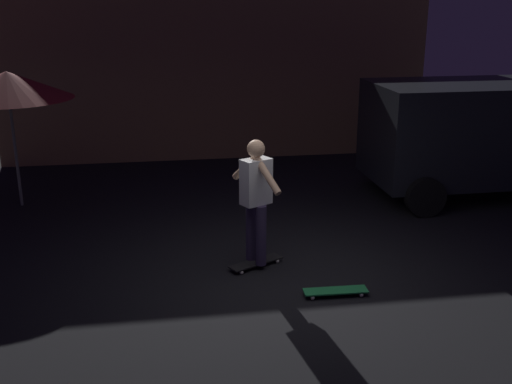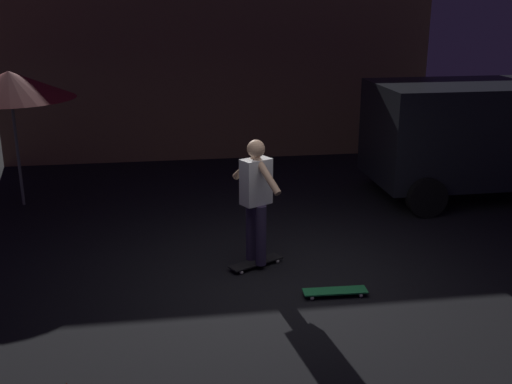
# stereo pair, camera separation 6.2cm
# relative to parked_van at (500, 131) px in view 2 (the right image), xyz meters

# --- Properties ---
(ground_plane) EXTENTS (28.00, 28.00, 0.00)m
(ground_plane) POSITION_rel_parked_van_xyz_m (-4.52, -3.16, -1.16)
(ground_plane) COLOR black
(low_building) EXTENTS (9.30, 3.75, 3.58)m
(low_building) POSITION_rel_parked_van_xyz_m (-4.70, 5.14, 0.63)
(low_building) COLOR #AD7F56
(low_building) RESTS_ON ground_plane
(parked_van) EXTENTS (4.62, 2.23, 2.03)m
(parked_van) POSITION_rel_parked_van_xyz_m (0.00, 0.00, 0.00)
(parked_van) COLOR black
(parked_van) RESTS_ON ground_plane
(patio_umbrella) EXTENTS (2.10, 2.10, 2.30)m
(patio_umbrella) POSITION_rel_parked_van_xyz_m (-8.42, 0.62, 0.91)
(patio_umbrella) COLOR slate
(patio_umbrella) RESTS_ON ground_plane
(skateboard_ridden) EXTENTS (0.78, 0.54, 0.07)m
(skateboard_ridden) POSITION_rel_parked_van_xyz_m (-4.80, -2.54, -1.11)
(skateboard_ridden) COLOR black
(skateboard_ridden) RESTS_ON ground_plane
(skateboard_spare) EXTENTS (0.79, 0.24, 0.07)m
(skateboard_spare) POSITION_rel_parked_van_xyz_m (-3.98, -3.51, -1.11)
(skateboard_spare) COLOR green
(skateboard_spare) RESTS_ON ground_plane
(skater) EXTENTS (0.54, 0.91, 1.67)m
(skater) POSITION_rel_parked_van_xyz_m (-4.80, -2.54, -0.12)
(skater) COLOR #382D4C
(skater) RESTS_ON skateboard_ridden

